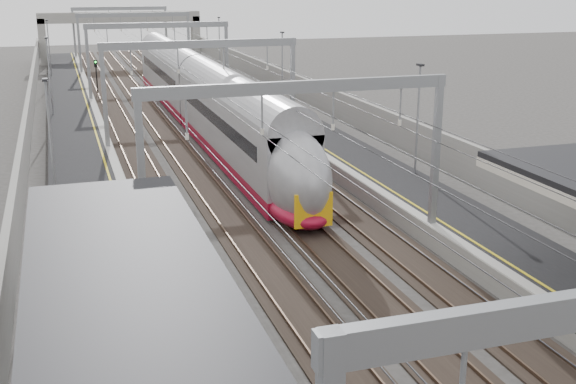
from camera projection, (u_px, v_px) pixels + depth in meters
platform_left at (80, 146)px, 49.11m from camera, size 4.00×120.00×1.00m
platform_right at (302, 131)px, 53.77m from camera, size 4.00×120.00×1.00m
tracks at (196, 144)px, 51.57m from camera, size 11.40×140.00×0.20m
overhead_line at (177, 49)px, 55.86m from camera, size 13.00×140.00×6.60m
overbridge at (120, 24)px, 100.26m from camera, size 22.00×2.20×6.90m
wall_left at (28, 133)px, 47.86m from camera, size 0.30×120.00×3.20m
wall_right at (342, 114)px, 54.39m from camera, size 0.30×120.00×3.20m
train at (205, 105)px, 54.76m from camera, size 2.89×52.60×4.56m
signal_green at (96, 70)px, 73.41m from camera, size 0.32×0.32×3.48m
signal_red_near at (187, 73)px, 71.21m from camera, size 0.32×0.32×3.48m
signal_red_far at (202, 68)px, 75.15m from camera, size 0.32×0.32×3.48m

